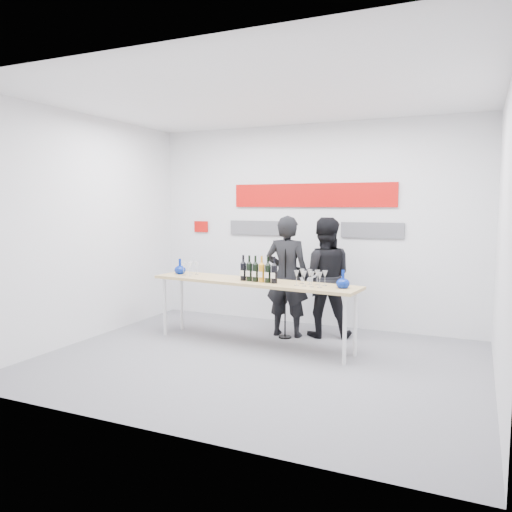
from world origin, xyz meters
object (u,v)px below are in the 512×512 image
at_px(tasting_table, 253,285).
at_px(presenter_left, 287,276).
at_px(mic_stand, 285,304).
at_px(presenter_right, 324,277).

relative_size(tasting_table, presenter_left, 1.71).
relative_size(presenter_left, mic_stand, 1.09).
relative_size(tasting_table, mic_stand, 1.86).
xyz_separation_m(presenter_left, presenter_right, (0.47, 0.20, -0.01)).
distance_m(tasting_table, presenter_left, 0.65).
relative_size(presenter_right, mic_stand, 1.07).
xyz_separation_m(tasting_table, presenter_left, (0.24, 0.60, 0.05)).
height_order(tasting_table, mic_stand, mic_stand).
bearing_deg(tasting_table, presenter_left, 73.80).
bearing_deg(tasting_table, mic_stand, 67.46).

